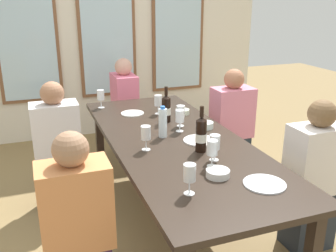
{
  "coord_description": "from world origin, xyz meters",
  "views": [
    {
      "loc": [
        -0.97,
        -2.48,
        1.76
      ],
      "look_at": [
        0.0,
        0.15,
        0.79
      ],
      "focal_mm": 40.74,
      "sensor_mm": 36.0,
      "label": 1
    }
  ],
  "objects": [
    {
      "name": "tasting_bowl_0",
      "position": [
        0.01,
        -0.67,
        0.76
      ],
      "size": [
        0.14,
        0.14,
        0.04
      ],
      "primitive_type": "cylinder",
      "color": "white",
      "rests_on": "dining_table"
    },
    {
      "name": "wine_glass_2",
      "position": [
        0.1,
        -0.45,
        0.86
      ],
      "size": [
        0.07,
        0.07,
        0.17
      ],
      "color": "white",
      "rests_on": "dining_table"
    },
    {
      "name": "wine_glass_5",
      "position": [
        -0.27,
        -0.13,
        0.86
      ],
      "size": [
        0.07,
        0.07,
        0.17
      ],
      "color": "white",
      "rests_on": "dining_table"
    },
    {
      "name": "seated_person_0",
      "position": [
        -0.82,
        0.61,
        0.53
      ],
      "size": [
        0.38,
        0.24,
        1.11
      ],
      "color": "#372742",
      "rests_on": "ground"
    },
    {
      "name": "wine_glass_6",
      "position": [
        0.15,
        0.25,
        0.86
      ],
      "size": [
        0.07,
        0.07,
        0.17
      ],
      "color": "white",
      "rests_on": "dining_table"
    },
    {
      "name": "wine_glass_4",
      "position": [
        0.08,
        0.63,
        0.86
      ],
      "size": [
        0.07,
        0.07,
        0.17
      ],
      "color": "white",
      "rests_on": "dining_table"
    },
    {
      "name": "tasting_bowl_2",
      "position": [
        0.29,
        0.56,
        0.76
      ],
      "size": [
        0.12,
        0.12,
        0.04
      ],
      "primitive_type": "cylinder",
      "color": "white",
      "rests_on": "dining_table"
    },
    {
      "name": "dining_table",
      "position": [
        0.0,
        0.0,
        0.67
      ],
      "size": [
        0.95,
        2.42,
        0.74
      ],
      "color": "#2D221B",
      "rests_on": "ground"
    },
    {
      "name": "wine_bottle_1",
      "position": [
        0.08,
        -0.28,
        0.86
      ],
      "size": [
        0.08,
        0.08,
        0.32
      ],
      "color": "black",
      "rests_on": "dining_table"
    },
    {
      "name": "wine_glass_3",
      "position": [
        -0.23,
        -0.8,
        0.86
      ],
      "size": [
        0.07,
        0.07,
        0.17
      ],
      "color": "white",
      "rests_on": "dining_table"
    },
    {
      "name": "wine_glass_7",
      "position": [
        0.09,
        0.14,
        0.86
      ],
      "size": [
        0.07,
        0.07,
        0.17
      ],
      "color": "white",
      "rests_on": "dining_table"
    },
    {
      "name": "seated_person_3",
      "position": [
        0.82,
        -0.58,
        0.53
      ],
      "size": [
        0.38,
        0.24,
        1.11
      ],
      "color": "#252B32",
      "rests_on": "ground"
    },
    {
      "name": "wine_glass_0",
      "position": [
        -0.36,
        1.01,
        0.86
      ],
      "size": [
        0.07,
        0.07,
        0.17
      ],
      "color": "white",
      "rests_on": "dining_table"
    },
    {
      "name": "tasting_bowl_1",
      "position": [
        0.32,
        0.14,
        0.77
      ],
      "size": [
        0.12,
        0.12,
        0.05
      ],
      "primitive_type": "cylinder",
      "color": "white",
      "rests_on": "dining_table"
    },
    {
      "name": "ground_plane",
      "position": [
        0.0,
        0.0,
        0.0
      ],
      "size": [
        12.0,
        12.0,
        0.0
      ],
      "primitive_type": "plane",
      "color": "olive"
    },
    {
      "name": "seated_person_1",
      "position": [
        0.82,
        0.59,
        0.53
      ],
      "size": [
        0.38,
        0.24,
        1.11
      ],
      "color": "#222A33",
      "rests_on": "ground"
    },
    {
      "name": "back_wall_with_windows",
      "position": [
        0.0,
        2.39,
        1.45
      ],
      "size": [
        4.15,
        0.1,
        2.9
      ],
      "color": "silver",
      "rests_on": "ground"
    },
    {
      "name": "white_plate_2",
      "position": [
        -0.14,
        0.72,
        0.74
      ],
      "size": [
        0.21,
        0.21,
        0.01
      ],
      "primitive_type": "cylinder",
      "color": "white",
      "rests_on": "dining_table"
    },
    {
      "name": "white_plate_0",
      "position": [
        0.21,
        -0.86,
        0.74
      ],
      "size": [
        0.24,
        0.24,
        0.01
      ],
      "primitive_type": "cylinder",
      "color": "white",
      "rests_on": "dining_table"
    },
    {
      "name": "wine_bottle_0",
      "position": [
        0.08,
        0.41,
        0.85
      ],
      "size": [
        0.08,
        0.08,
        0.3
      ],
      "color": "black",
      "rests_on": "dining_table"
    },
    {
      "name": "seated_person_2",
      "position": [
        -0.82,
        -0.63,
        0.53
      ],
      "size": [
        0.38,
        0.24,
        1.11
      ],
      "color": "#372240",
      "rests_on": "ground"
    },
    {
      "name": "white_plate_1",
      "position": [
        0.15,
        -0.11,
        0.74
      ],
      "size": [
        0.24,
        0.24,
        0.01
      ],
      "primitive_type": "cylinder",
      "color": "white",
      "rests_on": "dining_table"
    },
    {
      "name": "water_bottle",
      "position": [
        -0.07,
        0.07,
        0.85
      ],
      "size": [
        0.06,
        0.06,
        0.24
      ],
      "color": "white",
      "rests_on": "dining_table"
    },
    {
      "name": "seated_person_4",
      "position": [
        0.0,
        1.56,
        0.53
      ],
      "size": [
        0.24,
        0.38,
        1.11
      ],
      "color": "#38272E",
      "rests_on": "ground"
    },
    {
      "name": "wine_glass_1",
      "position": [
        0.04,
        -0.53,
        0.86
      ],
      "size": [
        0.07,
        0.07,
        0.17
      ],
      "color": "white",
      "rests_on": "dining_table"
    }
  ]
}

